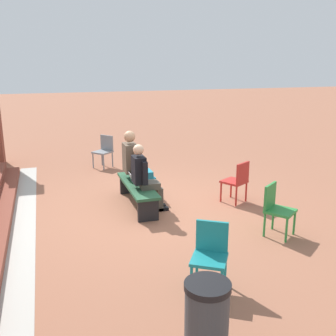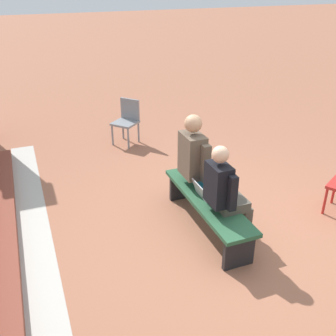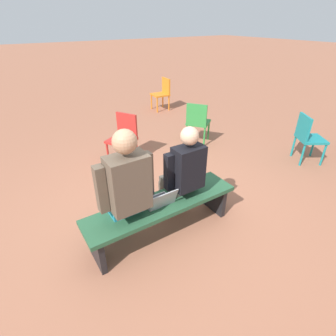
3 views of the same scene
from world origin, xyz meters
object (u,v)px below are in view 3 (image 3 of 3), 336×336
bench (162,209)px  plastic_chair_far_right (308,136)px  person_adult (124,188)px  plastic_chair_foreground (198,121)px  plastic_chair_near_bench_right (163,92)px  laptop (160,200)px  plastic_chair_mid_courtyard (124,135)px  person_student (182,173)px

bench → plastic_chair_far_right: (-3.07, -0.19, 0.13)m
person_adult → plastic_chair_foreground: person_adult is taller
plastic_chair_near_bench_right → laptop: bearing=57.6°
plastic_chair_far_right → plastic_chair_mid_courtyard: 3.17m
plastic_chair_near_bench_right → plastic_chair_foreground: bearing=74.6°
laptop → plastic_chair_far_right: bearing=-176.4°
plastic_chair_near_bench_right → plastic_chair_far_right: bearing=96.7°
person_student → person_adult: (0.72, -0.01, 0.05)m
person_student → plastic_chair_foreground: size_ratio=1.54×
bench → plastic_chair_foreground: size_ratio=2.14×
plastic_chair_near_bench_right → person_student: bearing=60.7°
person_student → person_adult: bearing=-0.6°
laptop → plastic_chair_mid_courtyard: (-0.46, -1.94, -0.02)m
laptop → plastic_chair_near_bench_right: (-2.64, -4.16, -0.02)m
person_adult → plastic_chair_far_right: (-3.47, -0.11, -0.27)m
laptop → plastic_chair_far_right: plastic_chair_far_right is taller
plastic_chair_foreground → bench: bearing=42.8°
person_adult → bench: bearing=169.9°
bench → plastic_chair_far_right: bearing=-176.5°
person_adult → plastic_chair_foreground: 2.95m
person_adult → plastic_chair_mid_courtyard: bearing=-114.0°
person_adult → laptop: 0.45m
person_student → plastic_chair_mid_courtyard: person_student is taller
person_student → plastic_chair_near_bench_right: (-2.29, -4.08, -0.21)m
laptop → plastic_chair_far_right: (-3.11, -0.20, -0.02)m
plastic_chair_foreground → plastic_chair_far_right: bearing=124.2°
person_student → plastic_chair_near_bench_right: 4.69m
person_adult → plastic_chair_far_right: size_ratio=1.69×
plastic_chair_near_bench_right → bench: bearing=57.9°
plastic_chair_near_bench_right → plastic_chair_far_right: size_ratio=1.00×
person_student → plastic_chair_mid_courtyard: bearing=-93.3°
person_student → plastic_chair_foreground: (-1.64, -1.75, -0.21)m
plastic_chair_far_right → laptop: bearing=3.6°
person_student → plastic_chair_foreground: 2.41m
person_student → laptop: 0.41m
plastic_chair_foreground → plastic_chair_far_right: 1.97m
laptop → person_adult: bearing=-13.0°
person_adult → laptop: size_ratio=4.43×
plastic_chair_foreground → person_adult: bearing=36.4°
laptop → plastic_chair_mid_courtyard: 1.99m
plastic_chair_far_right → plastic_chair_near_bench_right: bearing=-83.3°
laptop → plastic_chair_foreground: 2.71m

